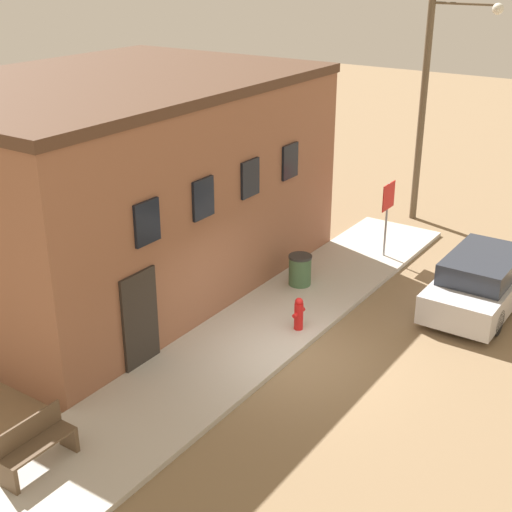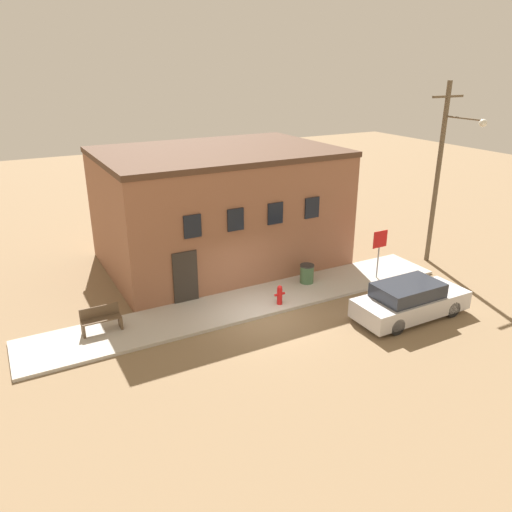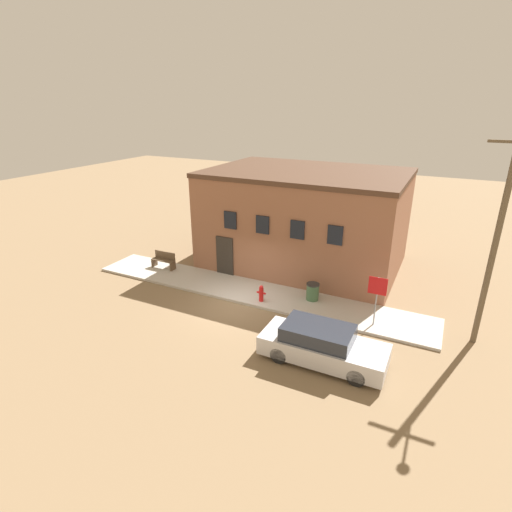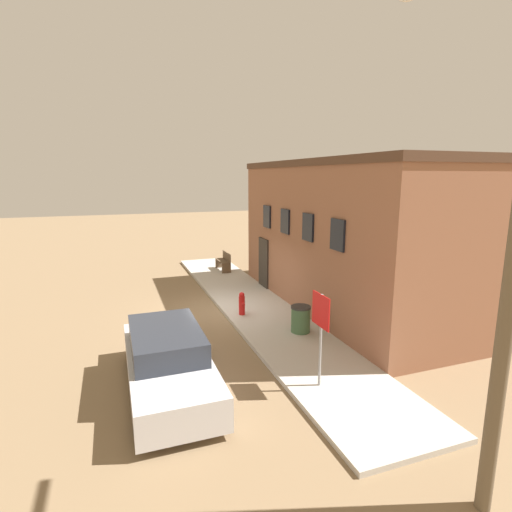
{
  "view_description": "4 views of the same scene",
  "coord_description": "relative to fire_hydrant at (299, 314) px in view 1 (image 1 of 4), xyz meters",
  "views": [
    {
      "loc": [
        -11.6,
        -6.77,
        8.14
      ],
      "look_at": [
        0.28,
        1.26,
        2.0
      ],
      "focal_mm": 50.0,
      "sensor_mm": 36.0,
      "label": 1
    },
    {
      "loc": [
        -8.22,
        -14.45,
        8.95
      ],
      "look_at": [
        0.28,
        1.26,
        2.0
      ],
      "focal_mm": 35.0,
      "sensor_mm": 36.0,
      "label": 2
    },
    {
      "loc": [
        8.06,
        -14.42,
        8.84
      ],
      "look_at": [
        0.28,
        1.26,
        2.0
      ],
      "focal_mm": 28.0,
      "sensor_mm": 36.0,
      "label": 3
    },
    {
      "loc": [
        13.36,
        -3.46,
        4.8
      ],
      "look_at": [
        0.28,
        1.26,
        2.0
      ],
      "focal_mm": 28.0,
      "sensor_mm": 36.0,
      "label": 4
    }
  ],
  "objects": [
    {
      "name": "sidewalk",
      "position": [
        -0.92,
        0.75,
        -0.46
      ],
      "size": [
        17.35,
        2.52,
        0.12
      ],
      "color": "#BCB7AD",
      "rests_on": "ground"
    },
    {
      "name": "stop_sign",
      "position": [
        5.09,
        0.19,
        1.12
      ],
      "size": [
        0.74,
        0.06,
        2.15
      ],
      "color": "gray",
      "rests_on": "sidewalk"
    },
    {
      "name": "fire_hydrant",
      "position": [
        0.0,
        0.0,
        0.0
      ],
      "size": [
        0.44,
        0.21,
        0.79
      ],
      "color": "red",
      "rests_on": "sidewalk"
    },
    {
      "name": "utility_pole",
      "position": [
        8.84,
        0.71,
        3.99
      ],
      "size": [
        1.8,
        2.22,
        8.24
      ],
      "color": "brown",
      "rests_on": "ground"
    },
    {
      "name": "bench",
      "position": [
        -6.57,
        1.17,
        0.04
      ],
      "size": [
        1.36,
        0.44,
        0.9
      ],
      "color": "brown",
      "rests_on": "sidewalk"
    },
    {
      "name": "brick_building",
      "position": [
        0.01,
        5.62,
        2.16
      ],
      "size": [
        10.49,
        7.34,
        5.35
      ],
      "color": "#8E5B42",
      "rests_on": "ground"
    },
    {
      "name": "trash_bin",
      "position": [
        2.08,
        1.21,
        0.01
      ],
      "size": [
        0.61,
        0.61,
        0.81
      ],
      "color": "#426642",
      "rests_on": "sidewalk"
    },
    {
      "name": "parked_car",
      "position": [
        3.85,
        -3.01,
        0.15
      ],
      "size": [
        4.49,
        1.74,
        1.4
      ],
      "color": "black",
      "rests_on": "ground"
    },
    {
      "name": "ground_plane",
      "position": [
        -0.92,
        -0.51,
        -0.52
      ],
      "size": [
        80.0,
        80.0,
        0.0
      ],
      "primitive_type": "plane",
      "color": "#846B4C"
    }
  ]
}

